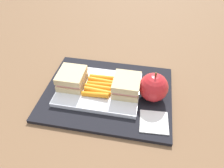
{
  "coord_description": "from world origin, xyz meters",
  "views": [
    {
      "loc": [
        0.09,
        -0.43,
        0.44
      ],
      "look_at": [
        0.01,
        0.0,
        0.04
      ],
      "focal_mm": 34.37,
      "sensor_mm": 36.0,
      "label": 1
    }
  ],
  "objects_px": {
    "sandwich_half_right": "(127,85)",
    "paper_napkin": "(154,122)",
    "food_tray": "(99,89)",
    "sandwich_half_left": "(72,78)",
    "carrot_sticks_bundle": "(99,86)",
    "apple": "(153,87)"
  },
  "relations": [
    {
      "from": "sandwich_half_right",
      "to": "paper_napkin",
      "type": "bearing_deg",
      "value": -46.0
    },
    {
      "from": "food_tray",
      "to": "sandwich_half_left",
      "type": "height_order",
      "value": "sandwich_half_left"
    },
    {
      "from": "carrot_sticks_bundle",
      "to": "apple",
      "type": "bearing_deg",
      "value": 0.35
    },
    {
      "from": "sandwich_half_left",
      "to": "sandwich_half_right",
      "type": "xyz_separation_m",
      "value": [
        0.16,
        0.0,
        0.0
      ]
    },
    {
      "from": "food_tray",
      "to": "sandwich_half_right",
      "type": "relative_size",
      "value": 2.88
    },
    {
      "from": "food_tray",
      "to": "apple",
      "type": "xyz_separation_m",
      "value": [
        0.15,
        0.0,
        0.03
      ]
    },
    {
      "from": "food_tray",
      "to": "carrot_sticks_bundle",
      "type": "distance_m",
      "value": 0.01
    },
    {
      "from": "sandwich_half_left",
      "to": "carrot_sticks_bundle",
      "type": "height_order",
      "value": "sandwich_half_left"
    },
    {
      "from": "sandwich_half_right",
      "to": "paper_napkin",
      "type": "relative_size",
      "value": 1.14
    },
    {
      "from": "food_tray",
      "to": "sandwich_half_left",
      "type": "xyz_separation_m",
      "value": [
        -0.08,
        0.0,
        0.03
      ]
    },
    {
      "from": "apple",
      "to": "paper_napkin",
      "type": "height_order",
      "value": "apple"
    },
    {
      "from": "paper_napkin",
      "to": "apple",
      "type": "bearing_deg",
      "value": 96.67
    },
    {
      "from": "food_tray",
      "to": "sandwich_half_right",
      "type": "bearing_deg",
      "value": 0.0
    },
    {
      "from": "sandwich_half_left",
      "to": "paper_napkin",
      "type": "xyz_separation_m",
      "value": [
        0.24,
        -0.08,
        -0.03
      ]
    },
    {
      "from": "sandwich_half_left",
      "to": "sandwich_half_right",
      "type": "relative_size",
      "value": 1.0
    },
    {
      "from": "food_tray",
      "to": "apple",
      "type": "relative_size",
      "value": 2.57
    },
    {
      "from": "sandwich_half_left",
      "to": "paper_napkin",
      "type": "bearing_deg",
      "value": -19.63
    },
    {
      "from": "food_tray",
      "to": "sandwich_half_right",
      "type": "distance_m",
      "value": 0.08
    },
    {
      "from": "carrot_sticks_bundle",
      "to": "apple",
      "type": "height_order",
      "value": "apple"
    },
    {
      "from": "sandwich_half_left",
      "to": "sandwich_half_right",
      "type": "distance_m",
      "value": 0.16
    },
    {
      "from": "food_tray",
      "to": "apple",
      "type": "height_order",
      "value": "apple"
    },
    {
      "from": "carrot_sticks_bundle",
      "to": "sandwich_half_left",
      "type": "bearing_deg",
      "value": 180.0
    }
  ]
}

